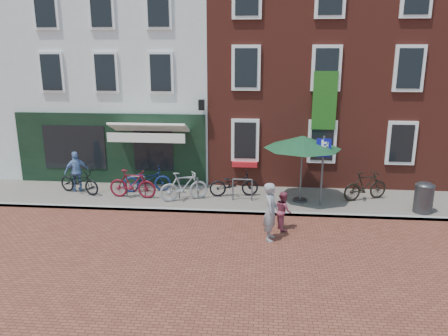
# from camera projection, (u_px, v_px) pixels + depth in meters

# --- Properties ---
(ground) EXTENTS (80.00, 80.00, 0.00)m
(ground) POSITION_uv_depth(u_px,v_px,m) (226.00, 214.00, 15.20)
(ground) COLOR brown
(sidewalk) EXTENTS (24.00, 3.00, 0.10)m
(sidewalk) POSITION_uv_depth(u_px,v_px,m) (256.00, 199.00, 16.54)
(sidewalk) COLOR slate
(sidewalk) RESTS_ON ground
(building_stucco) EXTENTS (8.00, 8.00, 9.00)m
(building_stucco) POSITION_uv_depth(u_px,v_px,m) (135.00, 70.00, 21.20)
(building_stucco) COLOR silver
(building_stucco) RESTS_ON ground
(building_brick_mid) EXTENTS (6.00, 8.00, 10.00)m
(building_brick_mid) POSITION_uv_depth(u_px,v_px,m) (282.00, 60.00, 20.45)
(building_brick_mid) COLOR maroon
(building_brick_mid) RESTS_ON ground
(building_brick_right) EXTENTS (6.00, 8.00, 10.00)m
(building_brick_right) POSITION_uv_depth(u_px,v_px,m) (416.00, 60.00, 19.91)
(building_brick_right) COLOR maroon
(building_brick_right) RESTS_ON ground
(litter_bin) EXTENTS (0.63, 0.63, 1.15)m
(litter_bin) POSITION_uv_depth(u_px,v_px,m) (424.00, 196.00, 14.94)
(litter_bin) COLOR #3B3A3D
(litter_bin) RESTS_ON sidewalk
(parking_sign) EXTENTS (0.50, 0.08, 2.52)m
(parking_sign) POSITION_uv_depth(u_px,v_px,m) (323.00, 159.00, 15.30)
(parking_sign) COLOR #4C4C4F
(parking_sign) RESTS_ON sidewalk
(parasol) EXTENTS (2.75, 2.75, 2.54)m
(parasol) POSITION_uv_depth(u_px,v_px,m) (303.00, 140.00, 15.59)
(parasol) COLOR #4C4C4F
(parasol) RESTS_ON sidewalk
(woman) EXTENTS (0.48, 0.68, 1.75)m
(woman) POSITION_uv_depth(u_px,v_px,m) (271.00, 212.00, 12.95)
(woman) COLOR gray
(woman) RESTS_ON ground
(boy) EXTENTS (0.62, 0.71, 1.23)m
(boy) POSITION_uv_depth(u_px,v_px,m) (283.00, 210.00, 13.78)
(boy) COLOR #8D374B
(boy) RESTS_ON ground
(cafe_person) EXTENTS (0.97, 0.87, 1.58)m
(cafe_person) POSITION_uv_depth(u_px,v_px,m) (77.00, 171.00, 17.16)
(cafe_person) COLOR #6E8DC2
(cafe_person) RESTS_ON sidewalk
(bicycle_0) EXTENTS (1.95, 1.24, 0.97)m
(bicycle_0) POSITION_uv_depth(u_px,v_px,m) (79.00, 181.00, 16.96)
(bicycle_0) COLOR black
(bicycle_0) RESTS_ON sidewalk
(bicycle_1) EXTENTS (1.82, 0.62, 1.08)m
(bicycle_1) POSITION_uv_depth(u_px,v_px,m) (132.00, 184.00, 16.43)
(bicycle_1) COLOR maroon
(bicycle_1) RESTS_ON sidewalk
(bicycle_2) EXTENTS (1.94, 1.06, 0.97)m
(bicycle_2) POSITION_uv_depth(u_px,v_px,m) (147.00, 180.00, 17.16)
(bicycle_2) COLOR navy
(bicycle_2) RESTS_ON sidewalk
(bicycle_3) EXTENTS (1.85, 1.16, 1.08)m
(bicycle_3) POSITION_uv_depth(u_px,v_px,m) (184.00, 186.00, 16.15)
(bicycle_3) COLOR #949496
(bicycle_3) RESTS_ON sidewalk
(bicycle_4) EXTENTS (1.93, 0.96, 0.97)m
(bicycle_4) POSITION_uv_depth(u_px,v_px,m) (234.00, 184.00, 16.63)
(bicycle_4) COLOR black
(bicycle_4) RESTS_ON sidewalk
(bicycle_5) EXTENTS (1.85, 1.15, 1.08)m
(bicycle_5) POSITION_uv_depth(u_px,v_px,m) (365.00, 186.00, 16.19)
(bicycle_5) COLOR black
(bicycle_5) RESTS_ON sidewalk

